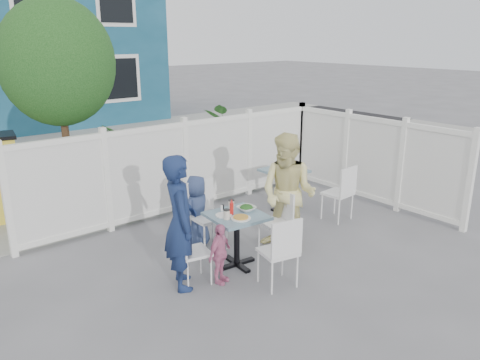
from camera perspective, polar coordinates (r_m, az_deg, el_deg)
ground at (r=6.67m, az=4.30°, el=-9.56°), size 80.00×80.00×0.00m
near_sidewalk at (r=9.56m, az=-11.58°, el=-1.43°), size 24.00×2.60×0.01m
street at (r=12.84m, az=-19.42°, el=2.68°), size 24.00×5.00×0.01m
far_sidewalk at (r=15.73m, az=-23.42°, el=4.76°), size 24.00×1.60×0.01m
fence_back at (r=8.22m, az=-6.66°, el=1.44°), size 5.86×0.08×1.60m
fence_right at (r=8.93m, az=15.81°, el=2.17°), size 0.08×3.66×1.60m
tree at (r=8.01m, az=-21.34°, el=13.15°), size 1.80×1.62×3.59m
potted_shrub_a at (r=8.44m, az=-13.76°, el=1.44°), size 1.02×1.02×1.56m
potted_shrub_b at (r=9.69m, az=0.20°, el=4.10°), size 1.80×1.69×1.61m
main_table at (r=6.24m, az=-0.41°, el=-5.67°), size 0.76×0.76×0.74m
spare_table at (r=8.38m, az=5.37°, el=0.20°), size 0.69×0.69×0.73m
chair_left at (r=5.87m, az=-6.30°, el=-8.18°), size 0.44×0.45×0.84m
chair_right at (r=6.77m, az=4.83°, el=-4.43°), size 0.44×0.45×0.87m
chair_back at (r=6.82m, az=-4.29°, el=-3.60°), size 0.47×0.45×1.00m
chair_near at (r=5.74m, az=5.09°, el=-8.23°), size 0.50×0.49×0.92m
chair_spare at (r=7.95m, az=12.34°, el=-1.12°), size 0.46×0.44×0.95m
man at (r=5.70m, az=-7.27°, el=-5.16°), size 0.62×0.72×1.68m
woman at (r=6.65m, az=5.89°, el=-1.63°), size 0.91×1.01×1.72m
boy at (r=6.88m, az=-5.29°, el=-3.82°), size 0.62×0.52×1.08m
toddler at (r=5.90m, az=-2.48°, el=-8.99°), size 0.50×0.35×0.79m
plate_main at (r=6.04m, az=0.11°, el=-4.68°), size 0.26×0.26×0.02m
plate_side at (r=6.14m, az=-2.00°, el=-4.31°), size 0.22×0.22×0.02m
salad_bowl at (r=6.31m, az=0.80°, el=-3.51°), size 0.24×0.24×0.06m
coffee_cup_a at (r=6.01m, az=-1.65°, el=-4.26°), size 0.08×0.08×0.12m
coffee_cup_b at (r=6.36m, az=-1.07°, el=-3.03°), size 0.08×0.08×0.12m
ketchup_bottle at (r=6.15m, az=-1.03°, el=-3.51°), size 0.05×0.05×0.16m
salt_shaker at (r=6.30m, az=-2.25°, el=-3.46°), size 0.03×0.03×0.08m
pepper_shaker at (r=6.34m, az=-2.09°, el=-3.33°), size 0.03×0.03×0.07m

